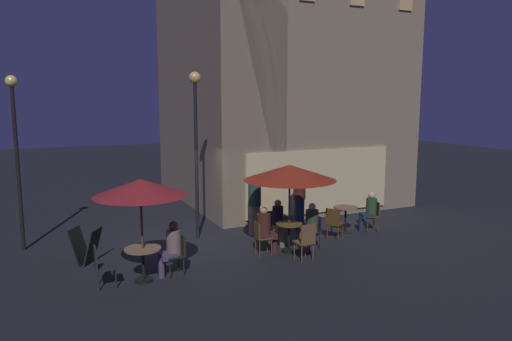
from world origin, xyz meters
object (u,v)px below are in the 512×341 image
object	(u,v)px
cafe_table_0	(289,232)
cafe_chair_1	(306,239)
cafe_chair_0	(261,235)
cafe_table_1	(143,256)
cafe_chair_3	(276,224)
street_lamp_near_corner	(196,125)
menu_sandwich_board	(86,246)
patron_standing_6	(299,200)
patio_umbrella_0	(290,173)
cafe_chair_2	(314,229)
patron_seated_4	(369,209)
patio_umbrella_1	(140,188)
cafe_chair_5	(101,263)
cafe_table_2	(346,214)
patron_seated_1	(310,223)
patron_seated_3	(172,245)
street_lamp_down_street	(15,137)
cafe_chair_7	(374,213)
patron_seated_0	(266,228)
patron_seated_2	(279,220)
cafe_chair_6	(334,221)
cafe_chair_4	(178,251)
patron_standing_5	(255,205)

from	to	relation	value
cafe_table_0	cafe_chair_1	bearing A→B (deg)	-86.00
cafe_chair_0	cafe_table_1	bearing A→B (deg)	-163.66
cafe_chair_1	cafe_chair_3	bearing A→B (deg)	-3.72
street_lamp_near_corner	menu_sandwich_board	bearing A→B (deg)	-162.68
cafe_chair_3	patron_standing_6	distance (m)	1.64
street_lamp_near_corner	patio_umbrella_0	xyz separation A→B (m)	(1.78, -2.22, -1.15)
cafe_chair_0	cafe_chair_2	distance (m)	1.55
cafe_table_0	patron_seated_4	bearing A→B (deg)	13.00
patio_umbrella_1	cafe_table_0	bearing A→B (deg)	7.09
cafe_chair_2	cafe_chair_5	size ratio (longest dim) A/B	0.97
street_lamp_near_corner	cafe_table_0	world-z (taller)	street_lamp_near_corner
cafe_table_2	patio_umbrella_0	distance (m)	3.01
patron_seated_1	patron_seated_3	xyz separation A→B (m)	(-3.85, -0.43, 0.02)
cafe_chair_0	cafe_chair_1	size ratio (longest dim) A/B	0.92
cafe_table_2	patio_umbrella_0	world-z (taller)	patio_umbrella_0
street_lamp_down_street	patron_seated_1	xyz separation A→B (m)	(6.95, -3.03, -2.30)
street_lamp_down_street	patron_seated_1	size ratio (longest dim) A/B	3.69
cafe_chair_7	cafe_chair_1	bearing A→B (deg)	41.16
cafe_table_1	patron_seated_1	distance (m)	4.53
patio_umbrella_1	patron_seated_3	size ratio (longest dim) A/B	1.79
patio_umbrella_1	patron_seated_1	xyz separation A→B (m)	(4.50, 0.49, -1.38)
cafe_chair_1	patron_seated_3	bearing A→B (deg)	79.87
cafe_chair_3	patron_seated_3	size ratio (longest dim) A/B	0.71
cafe_table_1	patron_seated_0	world-z (taller)	patron_seated_0
cafe_table_2	cafe_table_1	bearing A→B (deg)	-167.30
street_lamp_down_street	cafe_chair_1	bearing A→B (deg)	-30.95
patron_seated_4	patron_seated_0	bearing A→B (deg)	26.59
patron_seated_2	cafe_chair_6	bearing A→B (deg)	85.66
cafe_table_0	patio_umbrella_0	size ratio (longest dim) A/B	0.32
patron_seated_0	patron_seated_1	xyz separation A→B (m)	(1.28, -0.06, -0.01)
cafe_chair_7	cafe_chair_3	bearing A→B (deg)	14.32
street_lamp_down_street	street_lamp_near_corner	bearing A→B (deg)	-10.26
cafe_table_2	patron_seated_4	distance (m)	0.75
cafe_chair_7	cafe_chair_4	bearing A→B (deg)	26.55
cafe_chair_0	patron_seated_2	bearing A→B (deg)	41.69
cafe_table_2	patron_standing_6	size ratio (longest dim) A/B	0.42
patron_seated_1	menu_sandwich_board	bearing A→B (deg)	-13.46
street_lamp_down_street	cafe_chair_3	distance (m)	7.17
menu_sandwich_board	cafe_chair_1	bearing A→B (deg)	9.82
cafe_chair_3	patron_seated_2	bearing A→B (deg)	-0.00
patron_seated_1	patron_standing_5	xyz separation A→B (m)	(-0.80, 1.80, 0.18)
patron_seated_3	patron_standing_6	bearing A→B (deg)	-158.91
cafe_table_0	cafe_chair_7	size ratio (longest dim) A/B	0.84
cafe_table_1	patron_seated_0	bearing A→B (deg)	9.68
cafe_table_0	patron_seated_1	world-z (taller)	patron_seated_1
cafe_chair_0	cafe_chair_1	xyz separation A→B (m)	(0.83, -0.86, 0.02)
patio_umbrella_0	patio_umbrella_1	xyz separation A→B (m)	(-3.86, -0.48, -0.01)
patron_seated_3	patron_seated_0	bearing A→B (deg)	-174.08
patron_seated_4	patron_seated_2	bearing A→B (deg)	17.75
cafe_chair_1	cafe_chair_3	size ratio (longest dim) A/B	1.04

